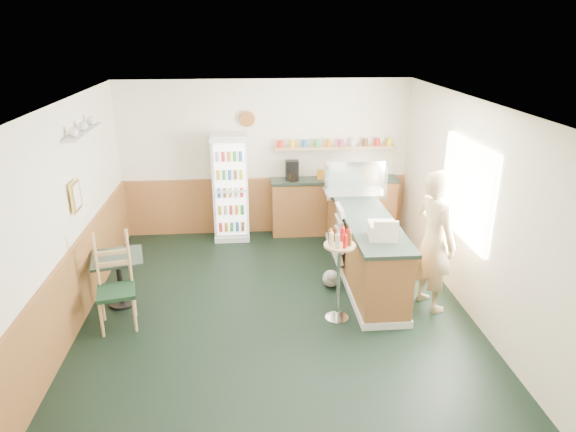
{
  "coord_description": "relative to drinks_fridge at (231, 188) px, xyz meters",
  "views": [
    {
      "loc": [
        -0.33,
        -5.73,
        3.54
      ],
      "look_at": [
        0.2,
        0.6,
        1.16
      ],
      "focal_mm": 32.0,
      "sensor_mm": 36.0,
      "label": 1
    }
  ],
  "objects": [
    {
      "name": "ground",
      "position": [
        0.62,
        -2.74,
        -0.91
      ],
      "size": [
        6.0,
        6.0,
        0.0
      ],
      "primitive_type": "plane",
      "color": "black",
      "rests_on": "ground"
    },
    {
      "name": "room_envelope",
      "position": [
        0.39,
        -2.01,
        0.61
      ],
      "size": [
        5.04,
        6.02,
        2.72
      ],
      "color": "#F2E9CE",
      "rests_on": "ground"
    },
    {
      "name": "service_counter",
      "position": [
        1.97,
        -1.67,
        -0.45
      ],
      "size": [
        0.68,
        3.01,
        1.01
      ],
      "color": "#9E5C33",
      "rests_on": "ground"
    },
    {
      "name": "back_counter",
      "position": [
        1.8,
        0.06,
        -0.36
      ],
      "size": [
        2.24,
        0.42,
        1.69
      ],
      "color": "#9E5C33",
      "rests_on": "ground"
    },
    {
      "name": "drinks_fridge",
      "position": [
        0.0,
        0.0,
        0.0
      ],
      "size": [
        0.6,
        0.52,
        1.83
      ],
      "color": "white",
      "rests_on": "ground"
    },
    {
      "name": "display_case",
      "position": [
        1.97,
        -0.88,
        0.36
      ],
      "size": [
        0.94,
        0.49,
        0.53
      ],
      "color": "silver",
      "rests_on": "service_counter"
    },
    {
      "name": "cash_register",
      "position": [
        1.97,
        -2.62,
        0.2
      ],
      "size": [
        0.37,
        0.38,
        0.2
      ],
      "primitive_type": "cube",
      "rotation": [
        0.0,
        0.0,
        -0.09
      ],
      "color": "beige",
      "rests_on": "service_counter"
    },
    {
      "name": "shopkeeper",
      "position": [
        2.67,
        -2.6,
        0.03
      ],
      "size": [
        0.63,
        0.74,
        1.88
      ],
      "primitive_type": "imported",
      "rotation": [
        0.0,
        0.0,
        1.89
      ],
      "color": "tan",
      "rests_on": "ground"
    },
    {
      "name": "condiment_stand",
      "position": [
        1.39,
        -2.83,
        -0.1
      ],
      "size": [
        0.39,
        0.39,
        1.21
      ],
      "rotation": [
        0.0,
        0.0,
        0.34
      ],
      "color": "silver",
      "rests_on": "ground"
    },
    {
      "name": "newspaper_rack",
      "position": [
        1.61,
        -1.66,
        -0.24
      ],
      "size": [
        0.09,
        0.44,
        0.88
      ],
      "color": "black",
      "rests_on": "ground"
    },
    {
      "name": "cafe_table",
      "position": [
        -1.43,
        -2.23,
        -0.42
      ],
      "size": [
        0.77,
        0.77,
        0.7
      ],
      "rotation": [
        0.0,
        0.0,
        0.22
      ],
      "color": "black",
      "rests_on": "ground"
    },
    {
      "name": "cafe_chair",
      "position": [
        -1.35,
        -2.68,
        -0.28
      ],
      "size": [
        0.53,
        0.53,
        1.2
      ],
      "rotation": [
        0.0,
        0.0,
        0.21
      ],
      "color": "#16311D",
      "rests_on": "ground"
    },
    {
      "name": "dog_doorstop",
      "position": [
        1.44,
        -1.99,
        -0.77
      ],
      "size": [
        0.24,
        0.32,
        0.29
      ],
      "rotation": [
        0.0,
        0.0,
        0.32
      ],
      "color": "#999893",
      "rests_on": "ground"
    }
  ]
}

